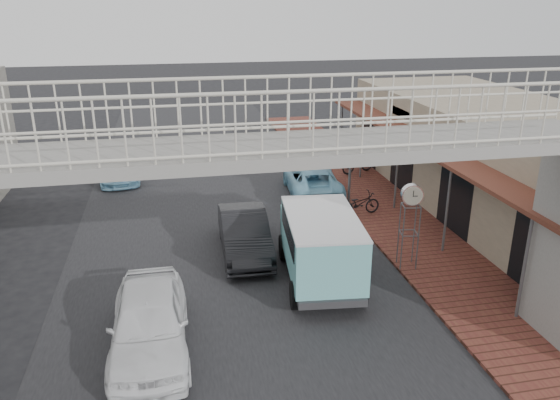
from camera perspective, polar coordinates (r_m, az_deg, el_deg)
name	(u,v)px	position (r m, az deg, el deg)	size (l,w,h in m)	color
ground	(235,289)	(15.78, -4.74, -9.30)	(120.00, 120.00, 0.00)	black
road_strip	(235,289)	(15.77, -4.75, -9.28)	(10.00, 60.00, 0.01)	black
sidewalk	(405,229)	(20.01, 12.96, -2.98)	(3.00, 40.00, 0.10)	brown
shophouse_row	(509,162)	(22.35, 22.85, 3.70)	(7.20, 18.00, 4.00)	gray
footbridge	(255,247)	(10.79, -2.61, -4.89)	(16.40, 2.40, 6.34)	gray
white_hatchback	(149,322)	(13.25, -13.52, -12.30)	(1.77, 4.41, 1.50)	white
dark_sedan	(244,233)	(17.60, -3.75, -3.48)	(1.47, 4.21, 1.39)	black
angkot_curb	(312,180)	(22.94, 3.38, 2.08)	(2.09, 4.54, 1.26)	#7EC0DC
angkot_far	(117,166)	(26.11, -16.65, 3.46)	(1.72, 4.22, 1.23)	#75ADCB
angkot_van	(320,239)	(15.59, 4.22, -4.07)	(2.39, 4.53, 2.13)	black
motorcycle_near	(359,203)	(20.76, 8.28, -0.36)	(0.58, 1.66, 0.87)	black
motorcycle_far	(358,161)	(25.80, 8.16, 4.01)	(0.52, 1.84, 1.10)	black
street_clock	(412,199)	(16.41, 13.60, 0.13)	(0.67, 0.58, 2.63)	#59595B
arrow_sign	(371,145)	(21.04, 9.51, 5.73)	(1.85, 1.21, 3.09)	#59595B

